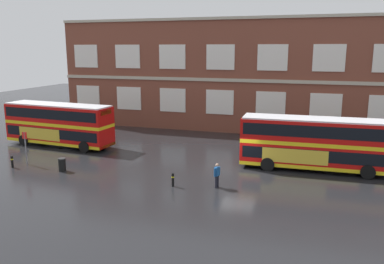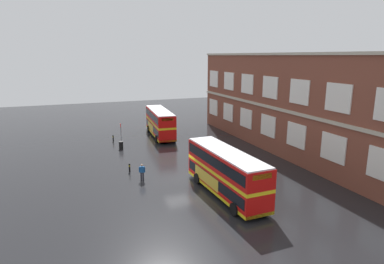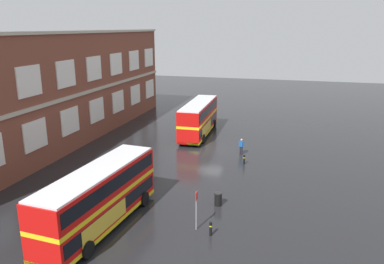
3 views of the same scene
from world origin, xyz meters
name	(u,v)px [view 1 (image 1 of 3)]	position (x,y,z in m)	size (l,w,h in m)	color
ground_plane	(243,166)	(0.00, 2.00, 0.00)	(120.00, 120.00, 0.00)	black
brick_terminal_building	(252,76)	(-2.19, 17.98, 6.13)	(44.51, 8.19, 12.56)	brown
double_decker_near	(59,124)	(-18.26, 3.29, 2.15)	(11.17, 3.50, 4.07)	red
double_decker_middle	(313,143)	(5.25, 2.72, 2.15)	(11.08, 3.14, 4.07)	red
waiting_passenger	(217,174)	(-0.80, -3.49, 0.93)	(0.36, 0.63, 1.70)	black
bus_stand_flag	(25,145)	(-16.90, -2.95, 1.64)	(0.44, 0.10, 2.70)	slate
station_litter_bin	(62,165)	(-13.04, -3.61, 0.52)	(0.60, 0.60, 1.03)	black
safety_bollard_west	(173,180)	(-3.71, -4.22, 0.49)	(0.19, 0.19, 0.95)	black
safety_bollard_east	(12,162)	(-17.38, -4.04, 0.49)	(0.19, 0.19, 0.95)	black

